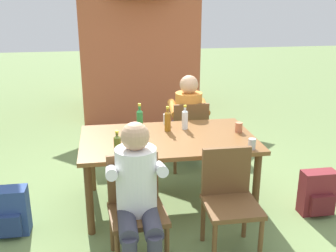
% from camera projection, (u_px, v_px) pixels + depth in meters
% --- Properties ---
extents(ground_plane, '(24.00, 24.00, 0.00)m').
position_uv_depth(ground_plane, '(168.00, 203.00, 4.16)').
color(ground_plane, '#6B844C').
extents(dining_table, '(1.72, 1.02, 0.73)m').
position_uv_depth(dining_table, '(168.00, 145.00, 3.95)').
color(dining_table, brown).
rests_on(dining_table, ground_plane).
extents(chair_far_right, '(0.45, 0.45, 0.87)m').
position_uv_depth(chair_far_right, '(189.00, 132.00, 4.82)').
color(chair_far_right, brown).
rests_on(chair_far_right, ground_plane).
extents(chair_near_left, '(0.48, 0.48, 0.87)m').
position_uv_depth(chair_near_left, '(136.00, 203.00, 3.19)').
color(chair_near_left, brown).
rests_on(chair_near_left, ground_plane).
extents(chair_near_right, '(0.44, 0.44, 0.87)m').
position_uv_depth(chair_near_right, '(229.00, 195.00, 3.31)').
color(chair_near_right, brown).
rests_on(chair_near_right, ground_plane).
extents(person_in_white_shirt, '(0.47, 0.61, 1.18)m').
position_uv_depth(person_in_white_shirt, '(187.00, 116.00, 4.87)').
color(person_in_white_shirt, orange).
rests_on(person_in_white_shirt, ground_plane).
extents(person_in_plaid_shirt, '(0.47, 0.61, 1.18)m').
position_uv_depth(person_in_plaid_shirt, '(137.00, 191.00, 3.03)').
color(person_in_plaid_shirt, white).
rests_on(person_in_plaid_shirt, ground_plane).
extents(bottle_clear, '(0.06, 0.06, 0.26)m').
position_uv_depth(bottle_clear, '(185.00, 119.00, 4.15)').
color(bottle_clear, white).
rests_on(bottle_clear, dining_table).
extents(bottle_green, '(0.06, 0.06, 0.31)m').
position_uv_depth(bottle_green, '(140.00, 121.00, 4.01)').
color(bottle_green, '#287A38').
rests_on(bottle_green, dining_table).
extents(bottle_olive, '(0.06, 0.06, 0.22)m').
position_uv_depth(bottle_olive, '(117.00, 145.00, 3.48)').
color(bottle_olive, '#566623').
rests_on(bottle_olive, dining_table).
extents(bottle_amber, '(0.06, 0.06, 0.26)m').
position_uv_depth(bottle_amber, '(168.00, 120.00, 4.08)').
color(bottle_amber, '#996019').
rests_on(bottle_amber, dining_table).
extents(cup_terracotta, '(0.07, 0.07, 0.10)m').
position_uv_depth(cup_terracotta, '(239.00, 127.00, 4.07)').
color(cup_terracotta, '#BC6B47').
rests_on(cup_terracotta, dining_table).
extents(cup_steel, '(0.07, 0.07, 0.10)m').
position_uv_depth(cup_steel, '(252.00, 144.00, 3.62)').
color(cup_steel, '#B2B7BC').
rests_on(cup_steel, dining_table).
extents(cup_white, '(0.07, 0.07, 0.11)m').
position_uv_depth(cup_white, '(166.00, 119.00, 4.32)').
color(cup_white, white).
rests_on(cup_white, dining_table).
extents(backpack_by_near_side, '(0.34, 0.25, 0.44)m').
position_uv_depth(backpack_by_near_side, '(9.00, 212.00, 3.58)').
color(backpack_by_near_side, '#2D4784').
rests_on(backpack_by_near_side, ground_plane).
extents(backpack_by_far_side, '(0.34, 0.22, 0.45)m').
position_uv_depth(backpack_by_far_side, '(318.00, 194.00, 3.91)').
color(backpack_by_far_side, maroon).
rests_on(backpack_by_far_side, ground_plane).
extents(brick_kiosk, '(2.24, 2.07, 2.61)m').
position_uv_depth(brick_kiosk, '(137.00, 35.00, 7.16)').
color(brick_kiosk, '#B25638').
rests_on(brick_kiosk, ground_plane).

